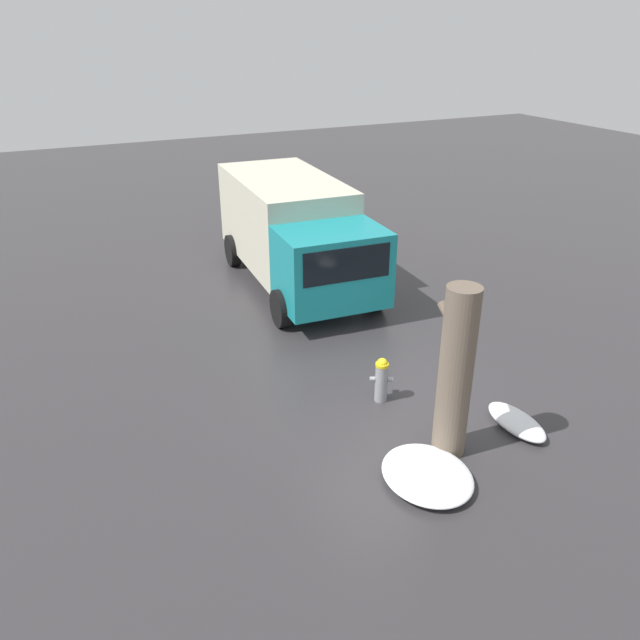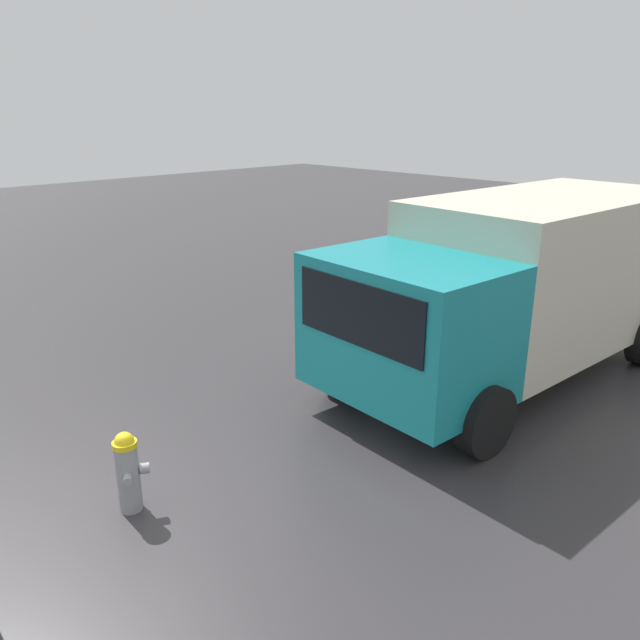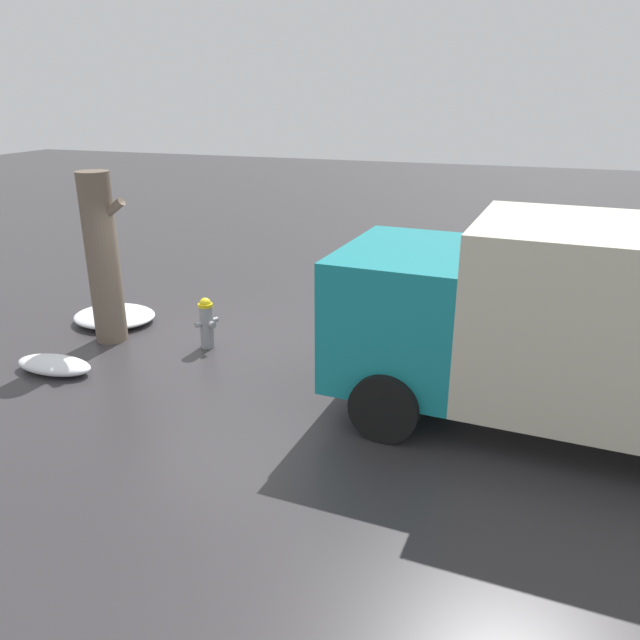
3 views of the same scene
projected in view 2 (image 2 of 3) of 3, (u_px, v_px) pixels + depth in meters
ground_plane at (132, 509)px, 6.54m from camera, size 60.00×60.00×0.00m
fire_hydrant at (128, 470)px, 6.39m from camera, size 0.36×0.43×0.90m
delivery_truck at (520, 280)px, 9.47m from camera, size 6.67×3.04×2.72m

